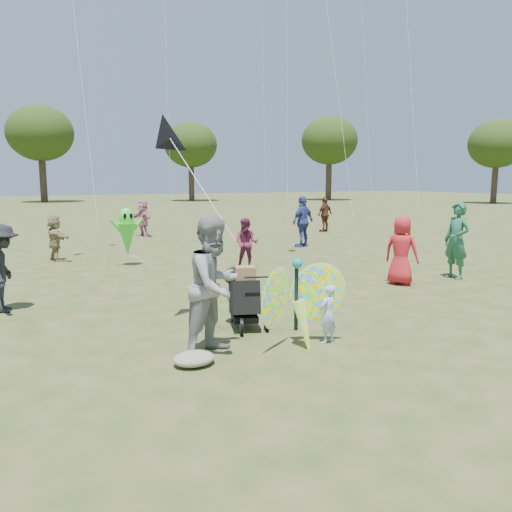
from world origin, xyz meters
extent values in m
plane|color=#51592B|center=(0.00, 0.00, 0.00)|extent=(160.00, 160.00, 0.00)
imported|color=#ADC0F5|center=(-0.12, -0.67, 0.47)|extent=(0.39, 0.32, 0.94)
imported|color=gray|center=(-1.86, -0.23, 1.02)|extent=(1.23, 1.14, 2.04)
ellipsoid|color=gray|center=(-2.33, -0.55, 0.09)|extent=(0.59, 0.48, 0.19)
imported|color=red|center=(4.16, 2.03, 0.84)|extent=(0.84, 0.97, 1.68)
imported|color=black|center=(-4.45, 3.91, 0.86)|extent=(0.80, 1.19, 1.71)
imported|color=#323E8B|center=(5.99, 8.92, 0.97)|extent=(1.22, 0.79, 1.93)
imported|color=#927E59|center=(-2.72, 9.99, 0.73)|extent=(0.71, 1.41, 1.46)
imported|color=#65213D|center=(1.92, 5.86, 0.73)|extent=(0.90, 0.88, 1.46)
imported|color=#235F43|center=(5.94, 1.87, 0.99)|extent=(0.52, 0.75, 1.99)
imported|color=#522B1B|center=(10.13, 13.03, 0.86)|extent=(1.08, 0.67, 1.72)
imported|color=#BB6A8B|center=(1.73, 15.47, 0.82)|extent=(0.88, 1.60, 1.64)
cube|color=black|center=(-0.90, 0.66, 0.55)|extent=(0.73, 0.97, 0.71)
cube|color=black|center=(-0.90, 0.66, 0.22)|extent=(0.63, 0.79, 0.10)
ellipsoid|color=black|center=(-0.90, 0.91, 0.88)|extent=(0.51, 0.45, 0.33)
cylinder|color=black|center=(-1.14, 0.31, 0.15)|extent=(0.15, 0.30, 0.30)
cylinder|color=black|center=(-0.66, 0.31, 0.15)|extent=(0.15, 0.30, 0.30)
cylinder|color=black|center=(-0.90, 1.11, 0.11)|extent=(0.12, 0.22, 0.22)
cylinder|color=black|center=(-0.90, 0.18, 0.98)|extent=(0.42, 0.18, 0.03)
cube|color=#99754A|center=(-0.90, 0.61, 0.96)|extent=(0.42, 0.38, 0.26)
ellipsoid|color=#FF4128|center=(-1.03, -0.58, 0.80)|extent=(0.98, 0.71, 1.24)
ellipsoid|color=#FF4128|center=(-0.27, -0.58, 0.80)|extent=(0.98, 0.71, 1.24)
cylinder|color=black|center=(-0.65, -0.56, 0.75)|extent=(0.06, 0.06, 1.00)
cone|color=#FF4128|center=(-0.60, -0.73, 0.30)|extent=(0.36, 0.49, 0.93)
sphere|color=teal|center=(-0.65, -0.58, 1.30)|extent=(0.16, 0.16, 0.16)
cone|color=black|center=(-1.92, 1.40, 3.25)|extent=(0.89, 0.62, 0.81)
cylinder|color=silver|center=(-1.69, 0.63, 2.44)|extent=(0.47, 1.54, 1.62)
cone|color=#3FE636|center=(-0.98, 7.93, 0.80)|extent=(0.56, 0.56, 0.95)
ellipsoid|color=#3FE636|center=(-0.98, 7.93, 1.45)|extent=(0.44, 0.39, 0.57)
ellipsoid|color=black|center=(-1.07, 7.75, 1.50)|extent=(0.10, 0.05, 0.17)
ellipsoid|color=black|center=(-0.89, 7.75, 1.50)|extent=(0.10, 0.05, 0.17)
cylinder|color=#3FE636|center=(-1.28, 7.93, 1.20)|extent=(0.43, 0.10, 0.49)
cylinder|color=#3FE636|center=(-0.68, 7.93, 1.20)|extent=(0.43, 0.10, 0.49)
cylinder|color=silver|center=(-0.68, 7.73, 0.20)|extent=(0.61, 0.41, 0.41)
cylinder|color=silver|center=(3.27, 4.07, 6.99)|extent=(0.48, 2.15, 11.38)
cylinder|color=silver|center=(-1.89, 8.84, 5.40)|extent=(0.23, 3.68, 8.21)
cylinder|color=#3A2D21|center=(2.00, 55.00, 2.31)|extent=(0.77, 0.77, 4.62)
ellipsoid|color=#2B4214|center=(2.00, 55.00, 7.70)|extent=(7.26, 7.26, 6.17)
cylinder|color=#3A2D21|center=(18.00, 50.00, 1.99)|extent=(0.66, 0.67, 3.99)
ellipsoid|color=#2B4214|center=(18.00, 50.00, 6.65)|extent=(6.27, 6.27, 5.33)
cylinder|color=#3A2D21|center=(34.00, 44.00, 2.21)|extent=(0.73, 0.73, 4.41)
ellipsoid|color=#2B4214|center=(34.00, 44.00, 7.35)|extent=(6.93, 6.93, 5.89)
cylinder|color=#3A2D21|center=(44.00, 28.00, 1.89)|extent=(0.63, 0.63, 3.78)
ellipsoid|color=#2B4214|center=(44.00, 28.00, 6.30)|extent=(5.94, 5.94, 5.05)
camera|label=1|loc=(-4.80, -6.74, 2.55)|focal=35.00mm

